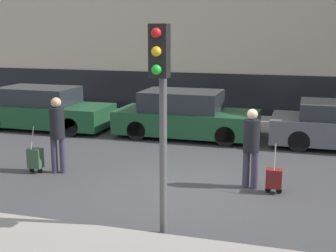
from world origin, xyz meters
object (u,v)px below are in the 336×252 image
(parked_car_1, at_px, (185,116))
(pedestrian_left, at_px, (57,130))
(parked_car_0, at_px, (43,109))
(pedestrian_right, at_px, (251,144))
(trolley_right, at_px, (274,179))
(traffic_light, at_px, (161,88))
(trolley_left, at_px, (35,158))

(parked_car_1, relative_size, pedestrian_left, 2.44)
(parked_car_0, xyz_separation_m, parked_car_1, (4.94, 0.14, 0.01))
(parked_car_1, relative_size, pedestrian_right, 2.56)
(trolley_right, bearing_deg, parked_car_0, 151.55)
(pedestrian_left, xyz_separation_m, pedestrian_right, (4.44, 0.21, -0.06))
(pedestrian_left, xyz_separation_m, traffic_light, (3.35, -2.62, 1.41))
(pedestrian_right, distance_m, traffic_light, 3.37)
(pedestrian_left, distance_m, trolley_left, 0.87)
(pedestrian_left, bearing_deg, trolley_right, -16.46)
(traffic_light, bearing_deg, trolley_left, 147.51)
(parked_car_1, bearing_deg, pedestrian_right, -59.34)
(parked_car_0, height_order, pedestrian_right, pedestrian_right)
(trolley_right, bearing_deg, pedestrian_right, 158.22)
(trolley_right, bearing_deg, trolley_left, -178.29)
(trolley_left, bearing_deg, trolley_right, 1.71)
(parked_car_1, relative_size, traffic_light, 1.29)
(trolley_right, distance_m, traffic_light, 3.74)
(parked_car_0, xyz_separation_m, trolley_left, (2.50, -4.49, -0.31))
(parked_car_1, distance_m, trolley_left, 5.24)
(trolley_right, height_order, traffic_light, traffic_light)
(trolley_right, bearing_deg, traffic_light, -121.39)
(pedestrian_left, bearing_deg, pedestrian_right, -13.82)
(pedestrian_left, xyz_separation_m, trolley_left, (-0.53, -0.16, -0.67))
(parked_car_1, height_order, trolley_left, parked_car_1)
(parked_car_0, distance_m, pedestrian_left, 5.30)
(trolley_left, distance_m, trolley_right, 5.48)
(parked_car_1, bearing_deg, parked_car_0, -178.34)
(parked_car_1, xyz_separation_m, pedestrian_right, (2.53, -4.26, 0.29))
(parked_car_1, xyz_separation_m, trolley_left, (-2.44, -4.63, -0.32))
(pedestrian_left, bearing_deg, trolley_left, -179.94)
(trolley_left, relative_size, trolley_right, 1.07)
(trolley_left, height_order, traffic_light, traffic_light)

